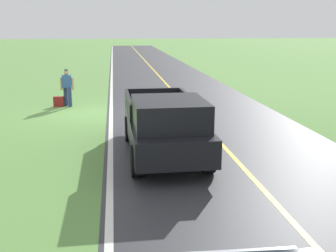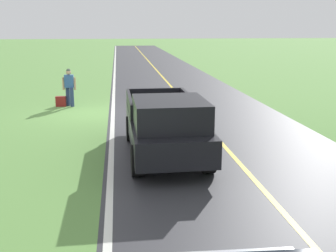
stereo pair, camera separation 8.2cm
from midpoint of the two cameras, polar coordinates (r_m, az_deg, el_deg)
ground_plane at (r=17.92m, az=-10.25°, el=1.79°), size 200.00×200.00×0.00m
road_surface at (r=18.18m, az=3.56°, el=2.16°), size 7.36×120.00×0.00m
lane_edge_line at (r=17.89m, az=-7.54°, el=1.88°), size 0.16×117.60×0.00m
lane_centre_line at (r=18.18m, az=3.56°, el=2.17°), size 0.14×117.60×0.00m
hitchhiker_walking at (r=19.58m, az=-13.45°, el=5.55°), size 0.62×0.52×1.75m
suitcase_carried at (r=19.68m, az=-14.58°, el=3.33°), size 0.46×0.21×0.47m
pickup_truck_passing at (r=11.54m, az=-0.12°, el=0.26°), size 2.15×5.43×1.82m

